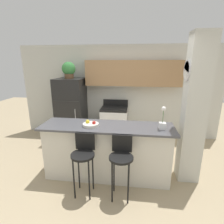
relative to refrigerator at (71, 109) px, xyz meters
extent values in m
plane|color=tan|center=(1.26, -1.63, -0.84)|extent=(14.00, 14.00, 0.00)
cube|color=silver|center=(1.26, 0.41, 0.44)|extent=(5.60, 0.06, 2.55)
cube|color=#9E754C|center=(1.66, 0.22, 0.98)|extent=(2.49, 0.32, 0.66)
cube|color=silver|center=(1.20, 0.24, 0.69)|extent=(0.71, 0.28, 0.12)
cube|color=silver|center=(2.73, -1.49, 0.44)|extent=(0.36, 0.32, 2.55)
cylinder|color=silver|center=(2.54, -1.49, 1.12)|extent=(0.02, 0.33, 0.33)
cylinder|color=white|center=(2.54, -1.49, 1.12)|extent=(0.01, 0.29, 0.29)
cube|color=silver|center=(1.26, -1.63, -0.35)|extent=(2.23, 0.54, 0.98)
cube|color=#4C4C51|center=(1.26, -1.63, 0.15)|extent=(2.35, 0.66, 0.03)
cube|color=black|center=(0.00, 0.00, -0.27)|extent=(0.73, 0.70, 1.14)
cube|color=black|center=(0.00, 0.00, 0.57)|extent=(0.73, 0.70, 0.54)
cube|color=#333333|center=(0.00, -0.36, 0.30)|extent=(0.70, 0.01, 0.01)
cylinder|color=#B2B2B7|center=(0.23, -0.36, -0.21)|extent=(0.02, 0.02, 0.63)
cube|color=white|center=(1.20, 0.06, -0.41)|extent=(0.70, 0.61, 0.85)
cube|color=black|center=(1.20, 0.06, 0.04)|extent=(0.70, 0.61, 0.06)
cube|color=black|center=(1.20, 0.34, 0.15)|extent=(0.70, 0.04, 0.16)
cube|color=black|center=(1.20, -0.26, -0.37)|extent=(0.42, 0.01, 0.27)
cylinder|color=black|center=(0.96, -2.16, -0.14)|extent=(0.37, 0.37, 0.03)
cube|color=black|center=(0.96, -2.00, 0.02)|extent=(0.32, 0.02, 0.28)
cylinder|color=black|center=(0.84, -2.28, -0.50)|extent=(0.02, 0.02, 0.69)
cylinder|color=black|center=(1.08, -2.28, -0.50)|extent=(0.02, 0.02, 0.69)
cylinder|color=black|center=(0.84, -2.04, -0.50)|extent=(0.02, 0.02, 0.69)
cylinder|color=black|center=(1.08, -2.04, -0.50)|extent=(0.02, 0.02, 0.69)
cylinder|color=black|center=(1.56, -2.16, -0.14)|extent=(0.37, 0.37, 0.03)
cube|color=black|center=(1.56, -2.00, 0.02)|extent=(0.32, 0.02, 0.28)
cylinder|color=black|center=(1.44, -2.28, -0.50)|extent=(0.02, 0.02, 0.69)
cylinder|color=black|center=(1.68, -2.28, -0.50)|extent=(0.02, 0.02, 0.69)
cylinder|color=black|center=(1.44, -2.04, -0.50)|extent=(0.02, 0.02, 0.69)
cylinder|color=black|center=(1.68, -2.04, -0.50)|extent=(0.02, 0.02, 0.69)
cylinder|color=brown|center=(0.00, 0.00, 0.90)|extent=(0.24, 0.24, 0.12)
sphere|color=#387F3D|center=(0.00, 0.00, 1.09)|extent=(0.35, 0.35, 0.35)
cube|color=white|center=(2.20, -1.69, 0.23)|extent=(0.11, 0.11, 0.11)
cylinder|color=#386633|center=(2.20, -1.69, 0.40)|extent=(0.01, 0.01, 0.22)
sphere|color=white|center=(2.20, -1.69, 0.53)|extent=(0.07, 0.07, 0.07)
cylinder|color=silver|center=(0.98, -1.69, 0.20)|extent=(0.28, 0.28, 0.05)
sphere|color=red|center=(1.05, -1.71, 0.24)|extent=(0.06, 0.06, 0.06)
sphere|color=gold|center=(0.92, -1.68, 0.24)|extent=(0.07, 0.07, 0.07)
cylinder|color=black|center=(0.59, -0.25, -0.65)|extent=(0.28, 0.28, 0.38)
camera|label=1|loc=(1.72, -4.49, 1.24)|focal=28.00mm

